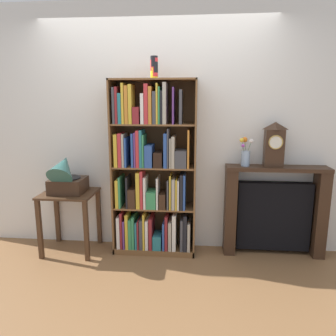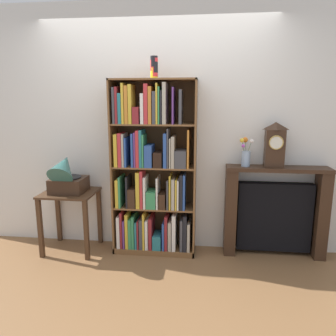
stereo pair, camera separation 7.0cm
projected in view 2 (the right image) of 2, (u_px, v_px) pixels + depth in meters
ground_plane at (153, 255)px, 3.52m from camera, size 7.84×6.40×0.02m
wall_back at (173, 130)px, 3.53m from camera, size 4.84×0.08×2.67m
bookshelf at (152, 177)px, 3.45m from camera, size 0.89×0.32×1.87m
cup_stack at (154, 67)px, 3.19m from camera, size 0.08×0.07×0.22m
side_table_left at (70, 206)px, 3.55m from camera, size 0.57×0.49×0.67m
gramophone at (66, 176)px, 3.42m from camera, size 0.35×0.45×0.49m
fireplace_mantel at (275, 212)px, 3.45m from camera, size 1.06×0.23×0.98m
mantel_clock at (275, 145)px, 3.28m from camera, size 0.19×0.13×0.46m
flower_vase at (246, 155)px, 3.34m from camera, size 0.13×0.14×0.30m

